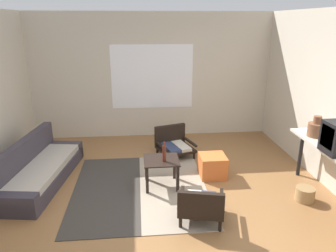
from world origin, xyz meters
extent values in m
plane|color=olive|center=(0.00, 0.00, 0.00)|extent=(7.80, 7.80, 0.00)
cube|color=beige|center=(0.00, 3.06, 1.35)|extent=(5.60, 0.12, 2.70)
cube|color=white|center=(0.00, 3.00, 1.35)|extent=(1.77, 0.01, 1.38)
cube|color=#38332D|center=(-0.84, 0.54, 0.01)|extent=(1.03, 2.35, 0.01)
cube|color=gray|center=(0.19, 0.54, 0.01)|extent=(1.03, 2.35, 0.01)
cube|color=#38333D|center=(-1.90, 0.91, 0.11)|extent=(0.98, 2.16, 0.22)
cube|color=#B2A899|center=(-1.87, 0.91, 0.27)|extent=(0.85, 1.96, 0.10)
cube|color=#38333D|center=(-2.18, 0.95, 0.40)|extent=(0.43, 2.08, 0.59)
cube|color=#38333D|center=(-1.76, 1.85, 0.16)|extent=(0.71, 0.28, 0.32)
cube|color=#38333D|center=(-2.03, -0.03, 0.16)|extent=(0.71, 0.28, 0.32)
cube|color=black|center=(0.01, 0.60, 0.44)|extent=(0.54, 0.52, 0.02)
cube|color=black|center=(-0.22, 0.82, 0.22)|extent=(0.04, 0.04, 0.44)
cube|color=black|center=(0.24, 0.82, 0.22)|extent=(0.04, 0.04, 0.44)
cube|color=black|center=(-0.22, 0.38, 0.22)|extent=(0.04, 0.04, 0.44)
cube|color=black|center=(0.24, 0.38, 0.22)|extent=(0.04, 0.04, 0.44)
cylinder|color=black|center=(0.71, 1.58, 0.06)|extent=(0.04, 0.04, 0.13)
cylinder|color=black|center=(0.18, 1.41, 0.06)|extent=(0.04, 0.04, 0.13)
cylinder|color=black|center=(0.55, 2.05, 0.06)|extent=(0.04, 0.04, 0.13)
cylinder|color=black|center=(0.03, 1.88, 0.06)|extent=(0.04, 0.04, 0.13)
cube|color=black|center=(0.37, 1.73, 0.15)|extent=(0.78, 0.75, 0.05)
cube|color=beige|center=(0.48, 1.75, 0.21)|extent=(0.36, 0.56, 0.06)
cube|color=#2D3856|center=(0.27, 1.68, 0.21)|extent=(0.36, 0.56, 0.06)
cube|color=black|center=(0.29, 1.98, 0.37)|extent=(0.62, 0.26, 0.38)
cube|color=black|center=(0.65, 1.82, 0.27)|extent=(0.22, 0.57, 0.04)
cube|color=black|center=(0.09, 1.64, 0.27)|extent=(0.22, 0.57, 0.04)
cylinder|color=black|center=(0.28, -0.04, 0.08)|extent=(0.04, 0.04, 0.16)
cylinder|color=black|center=(0.76, -0.15, 0.08)|extent=(0.04, 0.04, 0.16)
cylinder|color=black|center=(0.17, -0.51, 0.08)|extent=(0.04, 0.04, 0.16)
cylinder|color=black|center=(0.65, -0.62, 0.08)|extent=(0.04, 0.04, 0.16)
cube|color=black|center=(0.46, -0.33, 0.18)|extent=(0.69, 0.68, 0.05)
cube|color=beige|center=(0.37, -0.29, 0.24)|extent=(0.30, 0.53, 0.06)
cube|color=#2D3856|center=(0.57, -0.33, 0.24)|extent=(0.30, 0.53, 0.06)
cube|color=black|center=(0.41, -0.57, 0.37)|extent=(0.58, 0.20, 0.32)
cube|color=black|center=(0.20, -0.27, 0.30)|extent=(0.17, 0.55, 0.04)
cube|color=black|center=(0.72, -0.39, 0.30)|extent=(0.17, 0.55, 0.04)
cube|color=#D1662D|center=(0.89, 0.86, 0.19)|extent=(0.43, 0.43, 0.37)
cube|color=beige|center=(2.36, -0.12, 0.81)|extent=(0.41, 1.86, 0.04)
cylinder|color=black|center=(2.36, 0.75, 0.39)|extent=(0.06, 0.06, 0.79)
cube|color=black|center=(2.13, -0.23, 1.06)|extent=(0.01, 0.28, 0.30)
cylinder|color=brown|center=(2.36, 0.42, 0.93)|extent=(0.25, 0.25, 0.21)
cylinder|color=brown|center=(2.36, 0.42, 1.09)|extent=(0.12, 0.12, 0.11)
cylinder|color=#5B2319|center=(0.05, 0.53, 0.58)|extent=(0.06, 0.06, 0.26)
cylinder|color=#5B2319|center=(0.05, 0.53, 0.74)|extent=(0.03, 0.03, 0.06)
cylinder|color=#9E7A4C|center=(2.06, -0.03, 0.10)|extent=(0.27, 0.27, 0.20)
camera|label=1|loc=(-0.32, -3.90, 2.50)|focal=33.93mm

